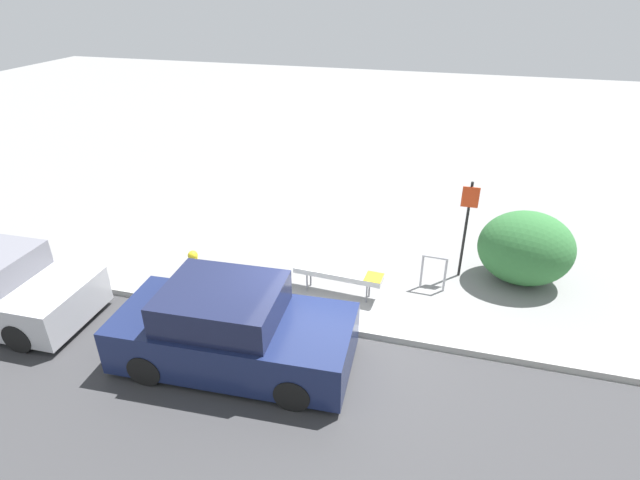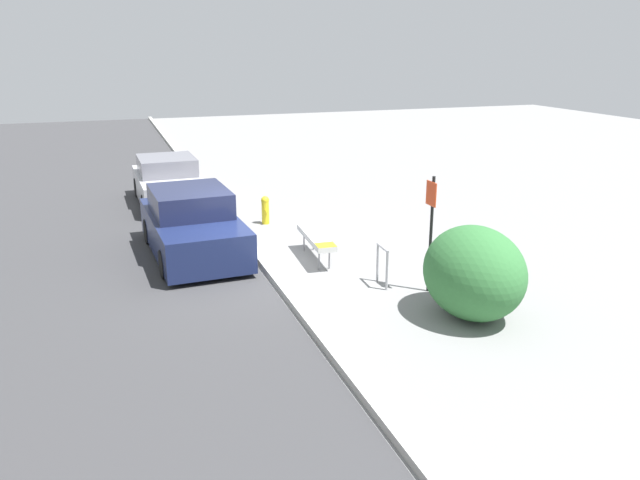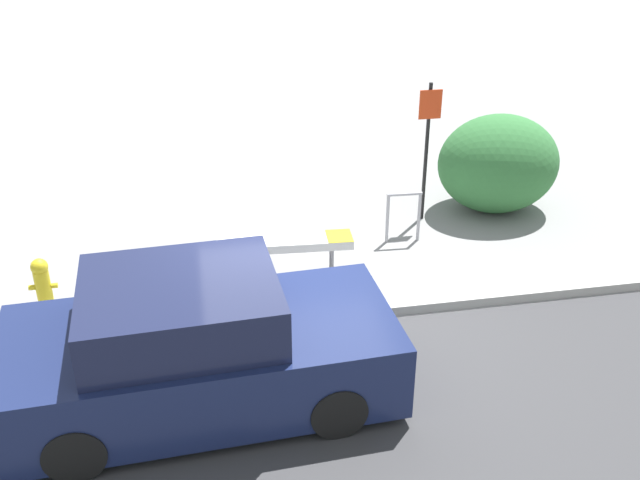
{
  "view_description": "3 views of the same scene",
  "coord_description": "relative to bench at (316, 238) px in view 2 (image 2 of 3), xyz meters",
  "views": [
    {
      "loc": [
        1.96,
        -7.58,
        6.15
      ],
      "look_at": [
        -0.56,
        1.64,
        1.04
      ],
      "focal_mm": 28.0,
      "sensor_mm": 36.0,
      "label": 1
    },
    {
      "loc": [
        12.57,
        -3.08,
        4.66
      ],
      "look_at": [
        1.43,
        0.81,
        0.94
      ],
      "focal_mm": 35.0,
      "sensor_mm": 36.0,
      "label": 2
    },
    {
      "loc": [
        -1.2,
        -7.61,
        5.13
      ],
      "look_at": [
        0.26,
        0.18,
        1.07
      ],
      "focal_mm": 40.0,
      "sensor_mm": 36.0,
      "label": 3
    }
  ],
  "objects": [
    {
      "name": "parked_car_far",
      "position": [
        -6.45,
        -2.54,
        0.13
      ],
      "size": [
        3.93,
        1.92,
        1.4
      ],
      "rotation": [
        0.0,
        0.0,
        0.02
      ],
      "color": "black",
      "rests_on": "ground_plane"
    },
    {
      "name": "curb",
      "position": [
        0.04,
        -1.23,
        -0.45
      ],
      "size": [
        60.0,
        0.2,
        0.13
      ],
      "color": "#A8A8A3",
      "rests_on": "ground_plane"
    },
    {
      "name": "parked_car_near",
      "position": [
        -1.3,
        -2.56,
        0.17
      ],
      "size": [
        4.2,
        2.04,
        1.52
      ],
      "rotation": [
        0.0,
        0.0,
        0.05
      ],
      "color": "black",
      "rests_on": "ground_plane"
    },
    {
      "name": "shrub_hedge",
      "position": [
        3.84,
        1.61,
        0.32
      ],
      "size": [
        2.04,
        1.68,
        1.66
      ],
      "color": "#337038",
      "rests_on": "ground_plane"
    },
    {
      "name": "fire_hydrant",
      "position": [
        -3.24,
        -0.34,
        -0.11
      ],
      "size": [
        0.36,
        0.22,
        0.77
      ],
      "color": "gold",
      "rests_on": "ground_plane"
    },
    {
      "name": "bike_rack",
      "position": [
        1.95,
        0.73,
        -0.01
      ],
      "size": [
        0.55,
        0.08,
        0.83
      ],
      "rotation": [
        0.0,
        0.0,
        -0.05
      ],
      "color": "#99999E",
      "rests_on": "ground_plane"
    },
    {
      "name": "bench",
      "position": [
        0.0,
        0.0,
        0.0
      ],
      "size": [
        1.94,
        0.54,
        0.59
      ],
      "rotation": [
        0.0,
        0.0,
        -0.07
      ],
      "color": "gray",
      "rests_on": "ground_plane"
    },
    {
      "name": "sign_post",
      "position": [
        2.51,
        1.46,
        0.87
      ],
      "size": [
        0.36,
        0.08,
        2.3
      ],
      "color": "black",
      "rests_on": "ground_plane"
    },
    {
      "name": "ground_plane",
      "position": [
        0.04,
        -1.23,
        -0.51
      ],
      "size": [
        60.0,
        60.0,
        0.0
      ],
      "primitive_type": "plane",
      "color": "gray"
    },
    {
      "name": "road_strip",
      "position": [
        0.04,
        -6.38,
        -0.51
      ],
      "size": [
        60.0,
        10.0,
        0.01
      ],
      "color": "#38383A",
      "rests_on": "ground_plane"
    }
  ]
}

